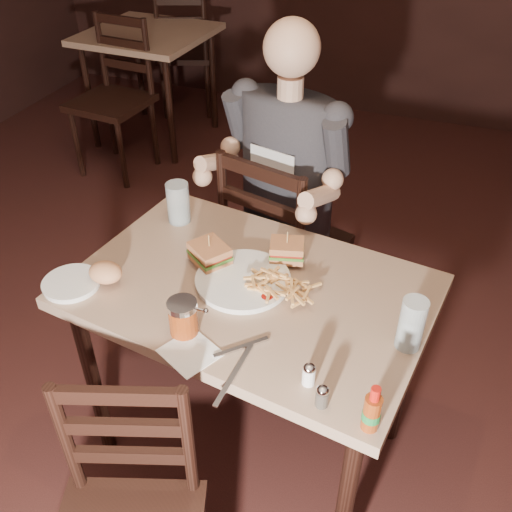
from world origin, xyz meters
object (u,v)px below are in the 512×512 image
(bg_chair_near, at_px, (110,102))
(glass_right, at_px, (411,324))
(chair_far, at_px, (286,245))
(side_plate, at_px, (72,284))
(glass_left, at_px, (178,203))
(bg_table, at_px, (149,45))
(dinner_plate, at_px, (243,281))
(main_table, at_px, (251,310))
(diner, at_px, (283,148))
(syrup_dispenser, at_px, (183,318))
(hot_sauce, at_px, (373,408))
(bg_chair_far, at_px, (186,53))

(bg_chair_near, distance_m, glass_right, 2.77)
(chair_far, bearing_deg, side_plate, 77.12)
(chair_far, bearing_deg, glass_left, 68.88)
(bg_table, distance_m, bg_chair_near, 0.59)
(bg_table, height_order, dinner_plate, dinner_plate)
(main_table, bearing_deg, side_plate, -160.51)
(glass_right, bearing_deg, diner, 130.04)
(glass_left, bearing_deg, side_plate, -109.06)
(glass_right, bearing_deg, dinner_plate, 169.76)
(dinner_plate, xyz_separation_m, glass_left, (-0.33, 0.25, 0.06))
(syrup_dispenser, bearing_deg, glass_left, 126.13)
(diner, relative_size, syrup_dispenser, 8.46)
(chair_far, height_order, dinner_plate, chair_far)
(main_table, xyz_separation_m, dinner_plate, (-0.03, 0.01, 0.10))
(bg_chair_near, relative_size, hot_sauce, 7.14)
(bg_chair_near, distance_m, hot_sauce, 2.93)
(bg_chair_near, bearing_deg, glass_right, -35.03)
(chair_far, relative_size, glass_left, 6.41)
(main_table, xyz_separation_m, side_plate, (-0.51, -0.18, 0.10))
(main_table, relative_size, dinner_plate, 4.08)
(hot_sauce, bearing_deg, side_plate, 168.15)
(main_table, bearing_deg, glass_right, -10.04)
(diner, xyz_separation_m, dinner_plate, (0.07, -0.59, -0.16))
(main_table, distance_m, glass_left, 0.47)
(chair_far, bearing_deg, main_table, 111.88)
(bg_table, distance_m, syrup_dispenser, 2.92)
(dinner_plate, distance_m, glass_right, 0.52)
(hot_sauce, relative_size, syrup_dispenser, 1.26)
(bg_table, height_order, hot_sauce, hot_sauce)
(main_table, distance_m, glass_right, 0.52)
(diner, relative_size, side_plate, 5.35)
(main_table, distance_m, diner, 0.66)
(glass_right, relative_size, syrup_dispenser, 1.45)
(main_table, height_order, bg_chair_near, bg_chair_near)
(chair_far, height_order, syrup_dispenser, chair_far)
(main_table, xyz_separation_m, hot_sauce, (0.43, -0.38, 0.16))
(bg_chair_near, relative_size, side_plate, 5.68)
(bg_chair_near, xyz_separation_m, diner, (1.50, -1.13, 0.45))
(side_plate, bearing_deg, hot_sauce, -11.85)
(glass_right, bearing_deg, bg_table, 131.26)
(dinner_plate, bearing_deg, main_table, -13.89)
(dinner_plate, bearing_deg, diner, 96.41)
(diner, relative_size, glass_left, 6.21)
(bg_chair_far, bearing_deg, syrup_dispenser, 95.17)
(dinner_plate, distance_m, hot_sauce, 0.60)
(main_table, height_order, bg_table, same)
(bg_chair_far, bearing_deg, diner, 103.20)
(hot_sauce, bearing_deg, main_table, 138.90)
(diner, distance_m, side_plate, 0.89)
(side_plate, bearing_deg, dinner_plate, 21.12)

